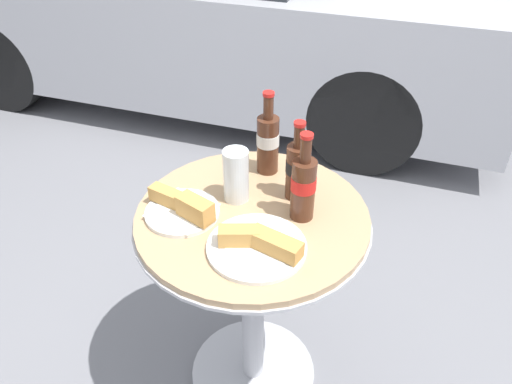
{
  "coord_description": "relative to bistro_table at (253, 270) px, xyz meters",
  "views": [
    {
      "loc": [
        0.34,
        -0.99,
        1.58
      ],
      "look_at": [
        0.0,
        0.03,
        0.78
      ],
      "focal_mm": 35.0,
      "sensor_mm": 36.0,
      "label": 1
    }
  ],
  "objects": [
    {
      "name": "cola_bottle_center",
      "position": [
        0.09,
        0.12,
        0.31
      ],
      "size": [
        0.06,
        0.06,
        0.23
      ],
      "color": "#4C2819",
      "rests_on": "bistro_table"
    },
    {
      "name": "cola_bottle_left",
      "position": [
        -0.02,
        0.21,
        0.31
      ],
      "size": [
        0.07,
        0.07,
        0.26
      ],
      "color": "#4C2819",
      "rests_on": "bistro_table"
    },
    {
      "name": "drinking_glass",
      "position": [
        -0.06,
        0.05,
        0.28
      ],
      "size": [
        0.07,
        0.07,
        0.15
      ],
      "color": "black",
      "rests_on": "bistro_table"
    },
    {
      "name": "lunch_plate_far",
      "position": [
        -0.17,
        -0.06,
        0.24
      ],
      "size": [
        0.21,
        0.2,
        0.07
      ],
      "color": "white",
      "rests_on": "bistro_table"
    },
    {
      "name": "cola_bottle_right",
      "position": [
        0.13,
        0.03,
        0.31
      ],
      "size": [
        0.07,
        0.07,
        0.25
      ],
      "color": "#4C2819",
      "rests_on": "bistro_table"
    },
    {
      "name": "lunch_plate_near",
      "position": [
        0.06,
        -0.13,
        0.23
      ],
      "size": [
        0.25,
        0.25,
        0.06
      ],
      "color": "white",
      "rests_on": "bistro_table"
    },
    {
      "name": "bistro_table",
      "position": [
        0.0,
        0.0,
        0.0
      ],
      "size": [
        0.65,
        0.65,
        0.73
      ],
      "color": "#B7B7BC",
      "rests_on": "ground_plane"
    },
    {
      "name": "ground_plane",
      "position": [
        0.0,
        0.0,
        -0.52
      ],
      "size": [
        30.0,
        30.0,
        0.0
      ],
      "primitive_type": "plane",
      "color": "slate"
    }
  ]
}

